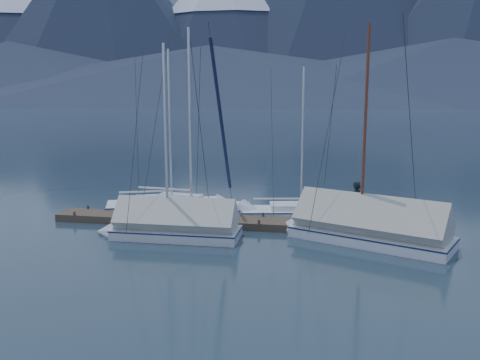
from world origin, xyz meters
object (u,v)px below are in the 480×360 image
object	(u,v)px
sailboat_covered_near	(357,229)
sailboat_open_right	(309,214)
sailboat_open_left	(181,206)
sailboat_open_mid	(201,209)
person	(357,202)
sailboat_covered_far	(165,227)

from	to	relation	value
sailboat_covered_near	sailboat_open_right	bearing A→B (deg)	119.24
sailboat_open_left	sailboat_open_right	bearing A→B (deg)	-2.83
sailboat_open_left	sailboat_open_right	distance (m)	6.86
sailboat_open_mid	person	size ratio (longest dim) A/B	5.47
sailboat_covered_far	sailboat_open_mid	bearing A→B (deg)	85.28
sailboat_open_left	person	xyz separation A→B (m)	(9.09, -2.51, 1.12)
sailboat_open_right	person	world-z (taller)	sailboat_open_right
sailboat_covered_far	person	xyz separation A→B (m)	(8.20, 2.73, 0.84)
sailboat_open_mid	person	world-z (taller)	sailboat_open_mid
sailboat_open_mid	sailboat_covered_far	xyz separation A→B (m)	(-0.38, -4.65, 0.26)
sailboat_covered_near	sailboat_covered_far	bearing A→B (deg)	-172.93
sailboat_open_mid	sailboat_covered_near	world-z (taller)	sailboat_open_mid
sailboat_covered_near	person	size ratio (longest dim) A/B	5.24
sailboat_open_right	sailboat_covered_near	bearing A→B (deg)	-60.76
sailboat_covered_far	person	world-z (taller)	sailboat_covered_far
person	sailboat_open_right	bearing A→B (deg)	56.81
sailboat_open_right	person	distance (m)	3.32
sailboat_open_left	sailboat_open_mid	xyz separation A→B (m)	(1.27, -0.59, 0.02)
sailboat_open_right	sailboat_covered_far	size ratio (longest dim) A/B	0.91
sailboat_open_right	person	xyz separation A→B (m)	(2.23, -2.17, 1.14)
sailboat_covered_near	person	world-z (taller)	sailboat_covered_near
sailboat_open_left	person	size ratio (longest dim) A/B	4.89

